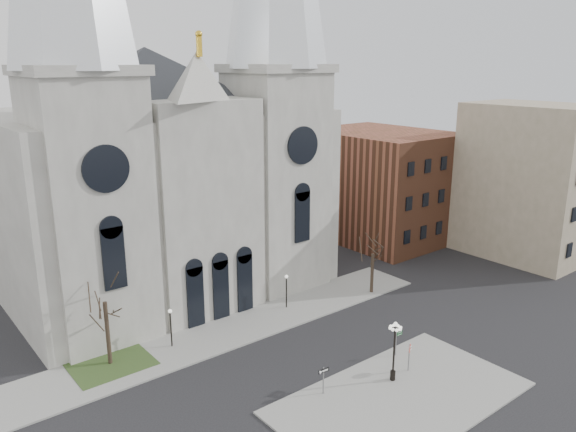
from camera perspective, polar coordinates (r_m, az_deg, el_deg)
ground at (r=42.79m, az=3.30°, el=-16.54°), size 160.00×160.00×0.00m
sidewalk_near at (r=41.73m, az=11.35°, el=-17.65°), size 18.00×10.00×0.14m
sidewalk_far at (r=50.38m, az=-5.25°, el=-11.25°), size 40.00×6.00×0.14m
grass_patch at (r=46.87m, az=-17.58°, el=-14.12°), size 6.00×5.00×0.18m
cathedral at (r=55.53m, az=-12.64°, el=10.78°), size 33.00×26.66×54.00m
bg_building_brick at (r=74.81m, az=9.25°, el=3.17°), size 14.00×18.00×14.00m
bg_building_tan at (r=71.89m, az=23.19°, el=3.25°), size 10.00×14.00×18.00m
tree_left at (r=44.48m, az=-18.16°, el=-7.93°), size 3.20×3.20×7.50m
tree_right at (r=56.32m, az=8.63°, el=-3.57°), size 3.20×3.20×6.00m
ped_lamp_left at (r=47.14m, az=-11.84°, el=-10.44°), size 0.32×0.32×3.26m
ped_lamp_right at (r=53.01m, az=-0.16°, el=-7.09°), size 0.32×0.32×3.26m
stop_sign at (r=44.01m, az=12.22°, el=-13.24°), size 0.82×0.17×2.28m
globe_lamp at (r=42.04m, az=10.76°, el=-12.64°), size 1.18×1.18×4.62m
one_way_sign at (r=40.66m, az=3.62°, el=-15.87°), size 0.90×0.12×2.05m
street_name_sign at (r=46.11m, az=10.99°, el=-12.35°), size 0.66×0.09×2.05m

